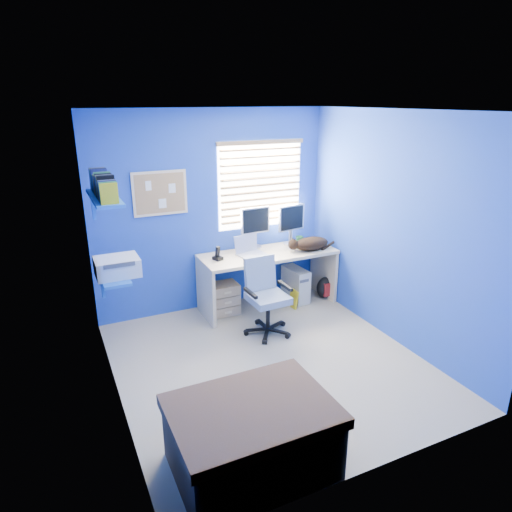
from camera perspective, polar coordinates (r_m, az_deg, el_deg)
name	(u,v)px	position (r m, az deg, el deg)	size (l,w,h in m)	color
floor	(270,363)	(4.86, 1.70, -13.23)	(3.00, 3.20, 0.00)	tan
ceiling	(272,110)	(4.10, 2.06, 17.75)	(3.00, 3.20, 0.00)	white
wall_back	(213,212)	(5.73, -5.42, 5.45)	(3.00, 0.01, 2.50)	blue
wall_front	(383,318)	(3.09, 15.56, -7.54)	(3.00, 0.01, 2.50)	blue
wall_left	(107,273)	(3.91, -18.15, -2.04)	(0.01, 3.20, 2.50)	blue
wall_right	(395,230)	(5.15, 16.95, 3.10)	(0.01, 3.20, 2.50)	blue
desk	(268,279)	(5.93, 1.50, -2.95)	(1.75, 0.65, 0.74)	beige
laptop	(251,246)	(5.68, -0.61, 1.20)	(0.33, 0.26, 0.22)	silver
monitor_left	(255,228)	(5.92, -0.15, 3.57)	(0.40, 0.12, 0.54)	silver
monitor_right	(291,225)	(6.07, 4.36, 3.91)	(0.40, 0.12, 0.54)	silver
phone	(218,253)	(5.53, -4.82, 0.36)	(0.09, 0.11, 0.17)	black
mug	(299,240)	(6.17, 5.45, 2.01)	(0.10, 0.09, 0.10)	#29783D
cd_spindle	(305,241)	(6.17, 6.20, 1.84)	(0.13, 0.13, 0.07)	silver
cat	(311,244)	(5.92, 6.94, 1.55)	(0.48, 0.25, 0.17)	black
tower_pc	(296,284)	(6.18, 4.97, -3.54)	(0.19, 0.44, 0.45)	beige
drawer_boxes	(224,298)	(5.81, -4.02, -5.29)	(0.35, 0.28, 0.41)	tan
yellow_book	(294,299)	(6.00, 4.73, -5.36)	(0.03, 0.17, 0.24)	yellow
backpack	(325,287)	(6.31, 8.67, -3.91)	(0.26, 0.20, 0.30)	black
bed_corner	(252,437)	(3.56, -0.53, -21.68)	(1.12, 0.79, 0.54)	brown
office_chair	(266,306)	(5.29, 1.27, -6.25)	(0.53, 0.53, 0.88)	black
window_blinds	(261,185)	(5.89, 0.61, 8.88)	(1.15, 0.05, 1.10)	white
corkboard	(160,193)	(5.47, -11.91, 7.68)	(0.64, 0.02, 0.52)	beige
wall_shelves	(109,227)	(4.58, -17.87, 3.47)	(0.42, 0.90, 1.05)	blue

